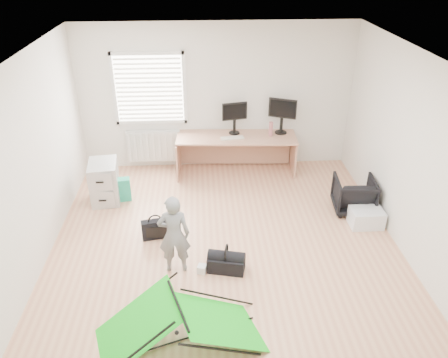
{
  "coord_description": "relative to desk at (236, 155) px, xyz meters",
  "views": [
    {
      "loc": [
        -0.32,
        -4.95,
        3.93
      ],
      "look_at": [
        0.0,
        0.4,
        0.95
      ],
      "focal_mm": 35.0,
      "sensor_mm": 36.0,
      "label": 1
    }
  ],
  "objects": [
    {
      "name": "ground",
      "position": [
        -0.34,
        -2.35,
        -0.37
      ],
      "size": [
        5.5,
        5.5,
        0.0
      ],
      "primitive_type": "plane",
      "color": "tan",
      "rests_on": "ground"
    },
    {
      "name": "back_wall",
      "position": [
        -0.34,
        0.4,
        0.98
      ],
      "size": [
        5.0,
        0.02,
        2.7
      ],
      "primitive_type": "cube",
      "color": "silver",
      "rests_on": "ground"
    },
    {
      "name": "window",
      "position": [
        -1.54,
        0.36,
        1.18
      ],
      "size": [
        1.2,
        0.06,
        1.2
      ],
      "primitive_type": "cube",
      "color": "silver",
      "rests_on": "back_wall"
    },
    {
      "name": "radiator",
      "position": [
        -1.54,
        0.32,
        0.08
      ],
      "size": [
        1.0,
        0.12,
        0.6
      ],
      "primitive_type": "cube",
      "color": "silver",
      "rests_on": "back_wall"
    },
    {
      "name": "desk",
      "position": [
        0.0,
        0.0,
        0.0
      ],
      "size": [
        2.21,
        0.81,
        0.74
      ],
      "primitive_type": "cube",
      "rotation": [
        0.0,
        0.0,
        -0.06
      ],
      "color": "tan",
      "rests_on": "ground"
    },
    {
      "name": "filing_cabinet",
      "position": [
        -2.28,
        -0.85,
        -0.02
      ],
      "size": [
        0.52,
        0.65,
        0.7
      ],
      "primitive_type": "cube",
      "rotation": [
        0.0,
        0.0,
        0.12
      ],
      "color": "#B0B4B5",
      "rests_on": "ground"
    },
    {
      "name": "monitor_left",
      "position": [
        -0.03,
        0.15,
        0.59
      ],
      "size": [
        0.47,
        0.19,
        0.44
      ],
      "primitive_type": "cube",
      "rotation": [
        0.0,
        0.0,
        0.21
      ],
      "color": "black",
      "rests_on": "desk"
    },
    {
      "name": "monitor_right",
      "position": [
        0.83,
        0.11,
        0.61
      ],
      "size": [
        0.51,
        0.3,
        0.49
      ],
      "primitive_type": "cube",
      "rotation": [
        0.0,
        0.0,
        -0.41
      ],
      "color": "black",
      "rests_on": "desk"
    },
    {
      "name": "keyboard",
      "position": [
        -0.08,
        -0.08,
        0.38
      ],
      "size": [
        0.43,
        0.19,
        0.02
      ],
      "primitive_type": "cube",
      "rotation": [
        0.0,
        0.0,
        0.13
      ],
      "color": "beige",
      "rests_on": "desk"
    },
    {
      "name": "thermos",
      "position": [
        0.63,
        0.0,
        0.5
      ],
      "size": [
        0.1,
        0.1,
        0.26
      ],
      "primitive_type": "cylinder",
      "rotation": [
        0.0,
        0.0,
        0.43
      ],
      "color": "#AF6266",
      "rests_on": "desk"
    },
    {
      "name": "office_chair",
      "position": [
        1.79,
        -1.41,
        -0.08
      ],
      "size": [
        0.68,
        0.7,
        0.58
      ],
      "primitive_type": "imported",
      "rotation": [
        0.0,
        0.0,
        3.04
      ],
      "color": "black",
      "rests_on": "ground"
    },
    {
      "name": "person",
      "position": [
        -1.04,
        -2.71,
        0.2
      ],
      "size": [
        0.42,
        0.28,
        1.14
      ],
      "primitive_type": "imported",
      "rotation": [
        0.0,
        0.0,
        3.15
      ],
      "color": "slate",
      "rests_on": "ground"
    },
    {
      "name": "kite",
      "position": [
        -0.95,
        -3.92,
        -0.1
      ],
      "size": [
        1.92,
        1.29,
        0.55
      ],
      "primitive_type": null,
      "rotation": [
        0.0,
        0.0,
        0.32
      ],
      "color": "#13CE1B",
      "rests_on": "ground"
    },
    {
      "name": "storage_crate",
      "position": [
        1.86,
        -1.86,
        -0.23
      ],
      "size": [
        0.49,
        0.35,
        0.28
      ],
      "primitive_type": "cube",
      "rotation": [
        0.0,
        0.0,
        0.0
      ],
      "color": "silver",
      "rests_on": "ground"
    },
    {
      "name": "tote_bag",
      "position": [
        -2.03,
        -0.88,
        -0.17
      ],
      "size": [
        0.36,
        0.2,
        0.4
      ],
      "primitive_type": "cube",
      "rotation": [
        0.0,
        0.0,
        0.16
      ],
      "color": "#1F9771",
      "rests_on": "ground"
    },
    {
      "name": "laptop_bag",
      "position": [
        -1.36,
        -1.98,
        -0.22
      ],
      "size": [
        0.42,
        0.2,
        0.3
      ],
      "primitive_type": "cube",
      "rotation": [
        0.0,
        0.0,
        0.21
      ],
      "color": "black",
      "rests_on": "ground"
    },
    {
      "name": "white_box",
      "position": [
        -0.69,
        -2.79,
        -0.32
      ],
      "size": [
        0.14,
        0.14,
        0.11
      ],
      "primitive_type": "cube",
      "rotation": [
        0.0,
        0.0,
        -0.29
      ],
      "color": "silver",
      "rests_on": "ground"
    },
    {
      "name": "duffel_bag",
      "position": [
        -0.36,
        -2.77,
        -0.26
      ],
      "size": [
        0.53,
        0.35,
        0.21
      ],
      "primitive_type": "cube",
      "rotation": [
        0.0,
        0.0,
        -0.23
      ],
      "color": "black",
      "rests_on": "ground"
    }
  ]
}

